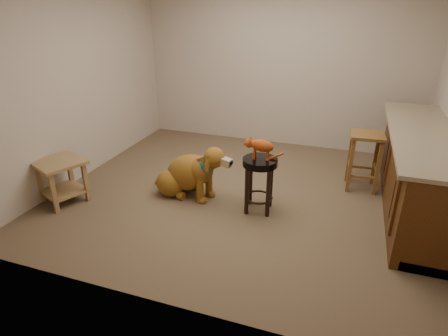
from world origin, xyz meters
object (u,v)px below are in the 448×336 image
at_px(padded_stool, 260,174).
at_px(golden_retriever, 189,174).
at_px(wood_stool, 363,160).
at_px(side_table, 61,175).
at_px(tabby_kitten, 260,146).

bearing_deg(padded_stool, golden_retriever, 174.41).
height_order(wood_stool, golden_retriever, wood_stool).
bearing_deg(side_table, golden_retriever, 25.60).
relative_size(side_table, golden_retriever, 0.58).
xyz_separation_m(golden_retriever, tabby_kitten, (0.90, -0.09, 0.51)).
xyz_separation_m(padded_stool, tabby_kitten, (-0.01, 0.00, 0.33)).
distance_m(side_table, tabby_kitten, 2.37).
bearing_deg(side_table, wood_stool, 24.60).
relative_size(padded_stool, wood_stool, 0.87).
bearing_deg(golden_retriever, side_table, -141.93).
bearing_deg(wood_stool, padded_stool, -138.36).
distance_m(wood_stool, golden_retriever, 2.21).
relative_size(wood_stool, side_table, 1.10).
height_order(wood_stool, tabby_kitten, tabby_kitten).
distance_m(wood_stool, side_table, 3.71).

